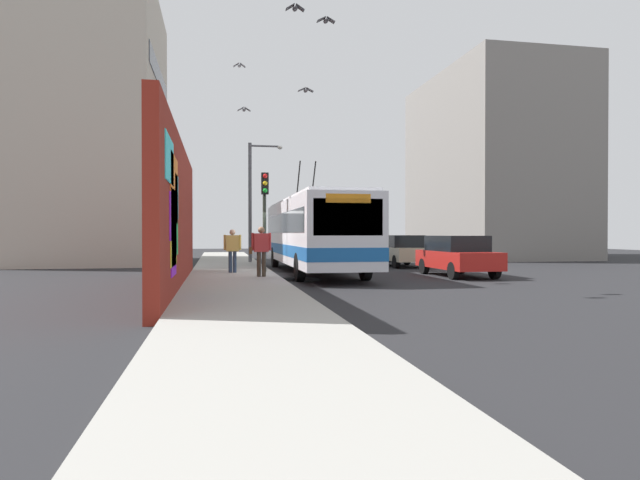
{
  "coord_description": "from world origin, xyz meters",
  "views": [
    {
      "loc": [
        -20.98,
        2.2,
        1.65
      ],
      "look_at": [
        -1.06,
        -1.62,
        1.42
      ],
      "focal_mm": 30.35,
      "sensor_mm": 36.0,
      "label": 1
    }
  ],
  "objects": [
    {
      "name": "building_far_left",
      "position": [
        11.75,
        9.2,
        7.63
      ],
      "size": [
        10.97,
        7.46,
        15.25
      ],
      "color": "#B2A899",
      "rests_on": "ground_plane"
    },
    {
      "name": "parked_car_black",
      "position": [
        17.35,
        -7.0,
        0.83
      ],
      "size": [
        4.17,
        1.9,
        1.58
      ],
      "color": "black",
      "rests_on": "ground_plane"
    },
    {
      "name": "curbside_puddle",
      "position": [
        -1.7,
        -0.6,
        0.0
      ],
      "size": [
        1.89,
        1.89,
        0.0
      ],
      "primitive_type": "cylinder",
      "color": "black",
      "rests_on": "ground_plane"
    },
    {
      "name": "flying_pigeons",
      "position": [
        -1.92,
        0.1,
        7.64
      ],
      "size": [
        8.76,
        2.73,
        2.4
      ],
      "color": "#47474C"
    },
    {
      "name": "pedestrian_at_curb",
      "position": [
        -1.97,
        0.67,
        1.19
      ],
      "size": [
        0.24,
        0.77,
        1.75
      ],
      "color": "#3F3326",
      "rests_on": "sidewalk_slab"
    },
    {
      "name": "building_far_right",
      "position": [
        14.45,
        -17.0,
        6.41
      ],
      "size": [
        13.35,
        8.07,
        12.82
      ],
      "color": "gray",
      "rests_on": "ground_plane"
    },
    {
      "name": "traffic_light",
      "position": [
        0.18,
        0.35,
        2.79
      ],
      "size": [
        0.49,
        0.28,
        3.91
      ],
      "color": "#2D382D",
      "rests_on": "sidewalk_slab"
    },
    {
      "name": "city_bus",
      "position": [
        1.53,
        -1.8,
        1.74
      ],
      "size": [
        12.61,
        2.64,
        4.9
      ],
      "color": "silver",
      "rests_on": "ground_plane"
    },
    {
      "name": "graffiti_wall",
      "position": [
        -4.29,
        3.35,
        2.19
      ],
      "size": [
        13.53,
        0.32,
        4.38
      ],
      "color": "maroon",
      "rests_on": "ground_plane"
    },
    {
      "name": "parked_car_red",
      "position": [
        -1.34,
        -7.0,
        0.83
      ],
      "size": [
        4.26,
        1.83,
        1.58
      ],
      "color": "#B21E19",
      "rests_on": "ground_plane"
    },
    {
      "name": "street_lamp",
      "position": [
        7.89,
        0.24,
        3.81
      ],
      "size": [
        0.44,
        1.82,
        6.33
      ],
      "color": "#4C4C51",
      "rests_on": "sidewalk_slab"
    },
    {
      "name": "ground_plane",
      "position": [
        0.0,
        0.0,
        0.0
      ],
      "size": [
        80.0,
        80.0,
        0.0
      ],
      "primitive_type": "plane",
      "color": "#232326"
    },
    {
      "name": "parked_car_champagne",
      "position": [
        5.06,
        -7.0,
        0.83
      ],
      "size": [
        4.26,
        1.79,
        1.58
      ],
      "color": "#C6B793",
      "rests_on": "ground_plane"
    },
    {
      "name": "sidewalk_slab",
      "position": [
        0.0,
        1.6,
        0.07
      ],
      "size": [
        48.0,
        3.2,
        0.15
      ],
      "primitive_type": "cube",
      "color": "#9E9B93",
      "rests_on": "ground_plane"
    },
    {
      "name": "pedestrian_midblock",
      "position": [
        0.17,
        1.6,
        1.13
      ],
      "size": [
        0.22,
        0.67,
        1.67
      ],
      "color": "#2D3F59",
      "rests_on": "sidewalk_slab"
    },
    {
      "name": "parked_car_navy",
      "position": [
        11.02,
        -7.0,
        0.84
      ],
      "size": [
        4.83,
        1.78,
        1.58
      ],
      "color": "navy",
      "rests_on": "ground_plane"
    }
  ]
}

